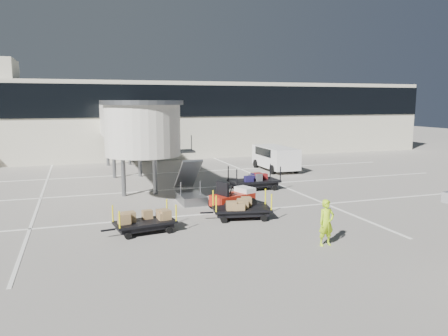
{
  "coord_description": "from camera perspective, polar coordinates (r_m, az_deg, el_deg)",
  "views": [
    {
      "loc": [
        -7.7,
        -19.79,
        5.98
      ],
      "look_at": [
        0.62,
        4.76,
        2.0
      ],
      "focal_mm": 35.0,
      "sensor_mm": 36.0,
      "label": 1
    }
  ],
  "objects": [
    {
      "name": "suitcase_cart",
      "position": [
        29.72,
        3.75,
        -1.79
      ],
      "size": [
        4.14,
        1.79,
        1.61
      ],
      "rotation": [
        0.0,
        0.0,
        0.04
      ],
      "color": "black",
      "rests_on": "ground"
    },
    {
      "name": "baggage_tug",
      "position": [
        24.45,
        1.25,
        -4.02
      ],
      "size": [
        2.71,
        2.22,
        1.62
      ],
      "rotation": [
        0.0,
        0.0,
        0.34
      ],
      "color": "maroon",
      "rests_on": "ground"
    },
    {
      "name": "jet_bridge",
      "position": [
        32.32,
        -12.13,
        5.52
      ],
      "size": [
        5.7,
        20.4,
        6.03
      ],
      "color": "beige",
      "rests_on": "ground"
    },
    {
      "name": "minivan",
      "position": [
        38.34,
        6.63,
        1.55
      ],
      "size": [
        2.45,
        5.45,
        2.06
      ],
      "rotation": [
        0.0,
        0.0,
        -0.01
      ],
      "color": "silver",
      "rests_on": "ground"
    },
    {
      "name": "box_cart_near",
      "position": [
        22.43,
        2.43,
        -5.34
      ],
      "size": [
        3.66,
        1.97,
        1.4
      ],
      "rotation": [
        0.0,
        0.0,
        -0.19
      ],
      "color": "black",
      "rests_on": "ground"
    },
    {
      "name": "ground",
      "position": [
        22.06,
        2.46,
        -7.01
      ],
      "size": [
        140.0,
        140.0,
        0.0
      ],
      "primitive_type": "plane",
      "color": "#9D978C",
      "rests_on": "ground"
    },
    {
      "name": "terminal",
      "position": [
        50.31,
        -10.38,
        6.45
      ],
      "size": [
        64.0,
        12.11,
        15.2
      ],
      "color": "beige",
      "rests_on": "ground"
    },
    {
      "name": "ground_worker",
      "position": [
        18.77,
        13.23,
        -6.95
      ],
      "size": [
        0.74,
        0.51,
        1.96
      ],
      "primitive_type": "imported",
      "rotation": [
        0.0,
        0.0,
        0.06
      ],
      "color": "#A5D716",
      "rests_on": "ground"
    },
    {
      "name": "lane_markings",
      "position": [
        30.55,
        -5.06,
        -2.58
      ],
      "size": [
        40.0,
        30.0,
        0.02
      ],
      "color": "silver",
      "rests_on": "ground"
    },
    {
      "name": "box_cart_far",
      "position": [
        20.45,
        -10.09,
        -6.94
      ],
      "size": [
        3.41,
        1.76,
        1.31
      ],
      "rotation": [
        0.0,
        0.0,
        0.15
      ],
      "color": "black",
      "rests_on": "ground"
    }
  ]
}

